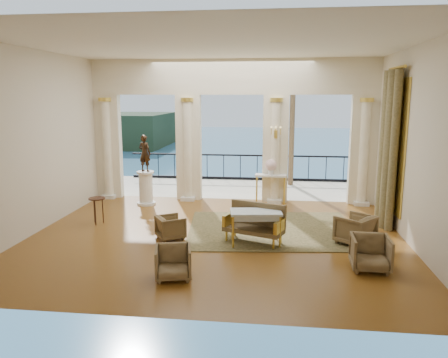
# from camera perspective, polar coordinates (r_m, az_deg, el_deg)

# --- Properties ---
(floor) EXTENTS (9.00, 9.00, 0.00)m
(floor) POSITION_cam_1_polar(r_m,az_deg,el_deg) (10.69, -1.13, -7.58)
(floor) COLOR #542A0F
(floor) RESTS_ON ground
(room_walls) EXTENTS (9.00, 9.00, 9.00)m
(room_walls) POSITION_cam_1_polar(r_m,az_deg,el_deg) (9.05, -2.18, 7.67)
(room_walls) COLOR beige
(room_walls) RESTS_ON ground
(arcade) EXTENTS (9.00, 0.56, 4.50)m
(arcade) POSITION_cam_1_polar(r_m,az_deg,el_deg) (13.96, 1.00, 7.59)
(arcade) COLOR beige
(arcade) RESTS_ON ground
(terrace) EXTENTS (10.00, 3.60, 0.10)m
(terrace) POSITION_cam_1_polar(r_m,az_deg,el_deg) (16.27, 1.68, -1.31)
(terrace) COLOR #B4AB98
(terrace) RESTS_ON ground
(balustrade) EXTENTS (9.00, 0.06, 1.03)m
(balustrade) POSITION_cam_1_polar(r_m,az_deg,el_deg) (17.75, 2.15, 1.23)
(balustrade) COLOR black
(balustrade) RESTS_ON terrace
(palm_tree) EXTENTS (2.00, 2.00, 4.50)m
(palm_tree) POSITION_cam_1_polar(r_m,az_deg,el_deg) (16.67, 9.06, 13.18)
(palm_tree) COLOR #4C3823
(palm_tree) RESTS_ON terrace
(headland) EXTENTS (22.00, 18.00, 6.00)m
(headland) POSITION_cam_1_polar(r_m,az_deg,el_deg) (86.22, -14.69, 6.29)
(headland) COLOR black
(headland) RESTS_ON sea
(sea) EXTENTS (160.00, 160.00, 0.00)m
(sea) POSITION_cam_1_polar(r_m,az_deg,el_deg) (70.68, 5.59, 3.21)
(sea) COLOR #1C5687
(sea) RESTS_ON ground
(curtain) EXTENTS (0.33, 1.40, 4.09)m
(curtain) POSITION_cam_1_polar(r_m,az_deg,el_deg) (11.97, 20.69, 3.64)
(curtain) COLOR brown
(curtain) RESTS_ON ground
(window_frame) EXTENTS (0.04, 1.60, 3.40)m
(window_frame) POSITION_cam_1_polar(r_m,az_deg,el_deg) (12.01, 21.58, 3.98)
(window_frame) COLOR gold
(window_frame) RESTS_ON room_walls
(wall_sconce) EXTENTS (0.30, 0.11, 0.33)m
(wall_sconce) POSITION_cam_1_polar(r_m,az_deg,el_deg) (13.60, 6.77, 5.93)
(wall_sconce) COLOR gold
(wall_sconce) RESTS_ON arcade
(rug) EXTENTS (4.56, 3.72, 0.02)m
(rug) POSITION_cam_1_polar(r_m,az_deg,el_deg) (11.30, 6.33, -6.55)
(rug) COLOR #2C3117
(rug) RESTS_ON ground
(armchair_a) EXTENTS (0.78, 0.75, 0.68)m
(armchair_a) POSITION_cam_1_polar(r_m,az_deg,el_deg) (8.36, -6.66, -10.57)
(armchair_a) COLOR #41351B
(armchair_a) RESTS_ON ground
(armchair_b) EXTENTS (0.75, 0.71, 0.75)m
(armchair_b) POSITION_cam_1_polar(r_m,az_deg,el_deg) (9.12, 18.60, -8.96)
(armchair_b) COLOR #41351B
(armchair_b) RESTS_ON ground
(armchair_c) EXTENTS (1.01, 1.01, 0.76)m
(armchair_c) POSITION_cam_1_polar(r_m,az_deg,el_deg) (10.54, 16.76, -6.16)
(armchair_c) COLOR #41351B
(armchair_c) RESTS_ON ground
(armchair_d) EXTENTS (0.80, 0.82, 0.62)m
(armchair_d) POSITION_cam_1_polar(r_m,az_deg,el_deg) (10.55, -6.99, -6.14)
(armchair_d) COLOR #41351B
(armchair_d) RESTS_ON ground
(settee) EXTENTS (1.50, 1.04, 0.91)m
(settee) POSITION_cam_1_polar(r_m,az_deg,el_deg) (10.27, 4.11, -5.74)
(settee) COLOR #41351B
(settee) RESTS_ON ground
(game_table) EXTENTS (1.23, 0.78, 0.79)m
(game_table) POSITION_cam_1_polar(r_m,az_deg,el_deg) (10.01, 4.17, -4.65)
(game_table) COLOR #A1B7CB
(game_table) RESTS_ON ground
(pedestal) EXTENTS (0.58, 0.58, 1.06)m
(pedestal) POSITION_cam_1_polar(r_m,az_deg,el_deg) (13.87, -10.16, -1.24)
(pedestal) COLOR silver
(pedestal) RESTS_ON ground
(statue) EXTENTS (0.48, 0.39, 1.13)m
(statue) POSITION_cam_1_polar(r_m,az_deg,el_deg) (13.68, -10.32, 3.33)
(statue) COLOR black
(statue) RESTS_ON pedestal
(console_table) EXTENTS (1.00, 0.43, 0.93)m
(console_table) POSITION_cam_1_polar(r_m,az_deg,el_deg) (13.84, 6.12, -0.06)
(console_table) COLOR silver
(console_table) RESTS_ON ground
(urn) EXTENTS (0.37, 0.37, 0.48)m
(urn) POSITION_cam_1_polar(r_m,az_deg,el_deg) (13.77, 6.16, 1.71)
(urn) COLOR silver
(urn) RESTS_ON console_table
(side_table) EXTENTS (0.44, 0.44, 0.71)m
(side_table) POSITION_cam_1_polar(r_m,az_deg,el_deg) (12.08, -16.26, -2.85)
(side_table) COLOR black
(side_table) RESTS_ON ground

